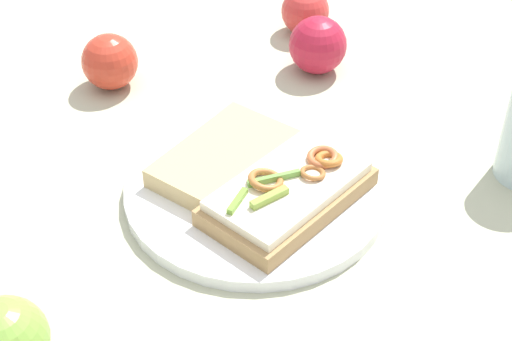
{
  "coord_description": "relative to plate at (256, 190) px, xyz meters",
  "views": [
    {
      "loc": [
        0.44,
        -0.47,
        0.57
      ],
      "look_at": [
        0.0,
        0.0,
        0.03
      ],
      "focal_mm": 54.9,
      "sensor_mm": 36.0,
      "label": 1
    }
  ],
  "objects": [
    {
      "name": "apple_0",
      "position": [
        -0.0,
        -0.31,
        0.03
      ],
      "size": [
        0.09,
        0.09,
        0.07
      ],
      "primitive_type": "sphere",
      "rotation": [
        0.0,
        0.0,
        4.98
      ],
      "color": "#80B042",
      "rests_on": "ground_plane"
    },
    {
      "name": "apple_3",
      "position": [
        -0.11,
        0.24,
        0.03
      ],
      "size": [
        0.1,
        0.1,
        0.08
      ],
      "primitive_type": "sphere",
      "rotation": [
        0.0,
        0.0,
        1.28
      ],
      "color": "#B31C34",
      "rests_on": "ground_plane"
    },
    {
      "name": "sandwich",
      "position": [
        0.05,
        0.0,
        0.02
      ],
      "size": [
        0.11,
        0.18,
        0.04
      ],
      "rotation": [
        0.0,
        0.0,
        4.73
      ],
      "color": "#AA8453",
      "rests_on": "plate"
    },
    {
      "name": "bread_slice_side",
      "position": [
        -0.05,
        -0.0,
        0.02
      ],
      "size": [
        0.12,
        0.17,
        0.02
      ],
      "primitive_type": "cube",
      "rotation": [
        0.0,
        0.0,
        4.83
      ],
      "color": "tan",
      "rests_on": "plate"
    },
    {
      "name": "apple_1",
      "position": [
        -0.19,
        0.31,
        0.03
      ],
      "size": [
        0.08,
        0.08,
        0.07
      ],
      "primitive_type": "sphere",
      "rotation": [
        0.0,
        0.0,
        6.12
      ],
      "color": "red",
      "rests_on": "ground_plane"
    },
    {
      "name": "plate",
      "position": [
        0.0,
        0.0,
        0.0
      ],
      "size": [
        0.29,
        0.29,
        0.01
      ],
      "primitive_type": "cylinder",
      "color": "white",
      "rests_on": "ground_plane"
    },
    {
      "name": "apple_2",
      "position": [
        -0.29,
        0.03,
        0.03
      ],
      "size": [
        0.08,
        0.08,
        0.07
      ],
      "primitive_type": "sphere",
      "rotation": [
        0.0,
        0.0,
        1.62
      ],
      "color": "red",
      "rests_on": "ground_plane"
    },
    {
      "name": "ground_plane",
      "position": [
        0.0,
        0.0,
        -0.01
      ],
      "size": [
        2.0,
        2.0,
        0.0
      ],
      "primitive_type": "plane",
      "color": "#B7B897",
      "rests_on": "ground"
    }
  ]
}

